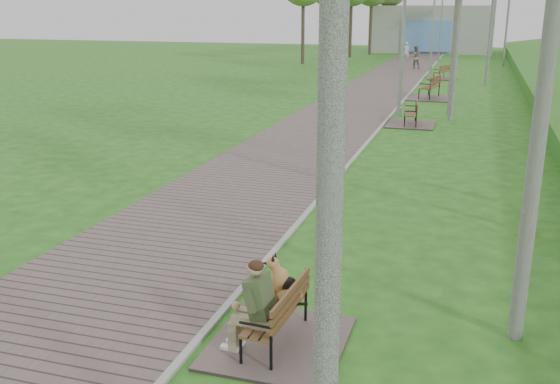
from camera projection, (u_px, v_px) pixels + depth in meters
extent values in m
plane|color=#23551A|center=(238.00, 295.00, 8.68)|extent=(120.00, 120.00, 0.00)
cube|color=#61514E|center=(370.00, 93.00, 28.84)|extent=(3.50, 67.00, 0.04)
cube|color=#999993|center=(408.00, 95.00, 28.34)|extent=(0.10, 67.00, 0.05)
cube|color=#9E9E99|center=(429.00, 29.00, 55.19)|extent=(10.00, 5.00, 4.00)
cube|color=#6191D8|center=(427.00, 36.00, 52.96)|extent=(4.00, 0.20, 2.60)
cube|color=#61514E|center=(279.00, 342.00, 7.42)|extent=(1.54, 1.72, 0.04)
cube|color=brown|center=(275.00, 314.00, 7.33)|extent=(0.46, 1.31, 0.03)
cube|color=brown|center=(291.00, 299.00, 7.19)|extent=(0.10, 1.29, 0.28)
cube|color=#61514E|center=(411.00, 125.00, 21.20)|extent=(1.58, 1.76, 0.04)
cube|color=brown|center=(410.00, 114.00, 21.11)|extent=(0.54, 1.35, 0.04)
cube|color=brown|center=(417.00, 107.00, 21.00)|extent=(0.19, 1.31, 0.29)
cube|color=#61514E|center=(430.00, 98.00, 27.39)|extent=(2.00, 2.23, 0.04)
cube|color=brown|center=(429.00, 87.00, 27.27)|extent=(0.80, 1.73, 0.04)
cube|color=brown|center=(436.00, 80.00, 27.07)|extent=(0.35, 1.65, 0.37)
cube|color=#61514E|center=(442.00, 79.00, 34.87)|extent=(1.54, 1.72, 0.04)
cube|color=brown|center=(442.00, 72.00, 34.78)|extent=(0.88, 1.33, 0.03)
cube|color=brown|center=(445.00, 68.00, 34.58)|extent=(0.56, 1.19, 0.28)
cylinder|color=#999CA1|center=(337.00, 178.00, 14.08)|extent=(0.21, 0.21, 0.31)
cylinder|color=#999CA1|center=(340.00, 69.00, 13.39)|extent=(0.12, 0.12, 5.16)
cylinder|color=#999CA1|center=(399.00, 112.00, 22.99)|extent=(0.20, 0.20, 0.31)
cylinder|color=#999CA1|center=(402.00, 45.00, 22.30)|extent=(0.12, 0.12, 5.12)
cylinder|color=#999CA1|center=(430.00, 69.00, 38.70)|extent=(0.23, 0.23, 0.34)
cylinder|color=#999CA1|center=(433.00, 25.00, 37.94)|extent=(0.14, 0.14, 5.68)
cylinder|color=#999CA1|center=(438.00, 59.00, 46.22)|extent=(0.18, 0.18, 0.27)
cylinder|color=#999CA1|center=(440.00, 30.00, 45.63)|extent=(0.11, 0.11, 4.44)
imported|color=beige|center=(406.00, 52.00, 45.49)|extent=(0.59, 0.45, 1.45)
imported|color=gray|center=(415.00, 57.00, 40.25)|extent=(0.88, 0.78, 1.49)
cylinder|color=silver|center=(457.00, 1.00, 22.08)|extent=(0.18, 0.18, 8.16)
cylinder|color=silver|center=(459.00, 13.00, 20.96)|extent=(0.17, 0.17, 7.35)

